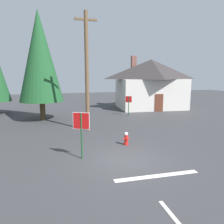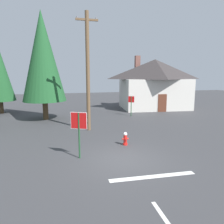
% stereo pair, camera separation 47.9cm
% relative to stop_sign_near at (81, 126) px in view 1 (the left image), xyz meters
% --- Properties ---
extents(ground_plane, '(80.00, 80.00, 0.10)m').
position_rel_stop_sign_near_xyz_m(ground_plane, '(2.11, -0.66, -1.75)').
color(ground_plane, '#38383A').
extents(lane_stop_bar, '(3.72, 0.49, 0.01)m').
position_rel_stop_sign_near_xyz_m(lane_stop_bar, '(2.69, -2.81, -1.70)').
color(lane_stop_bar, silver).
rests_on(lane_stop_bar, ground).
extents(stop_sign_near, '(0.76, 0.39, 2.36)m').
position_rel_stop_sign_near_xyz_m(stop_sign_near, '(0.00, 0.00, 0.00)').
color(stop_sign_near, '#1E4C28').
rests_on(stop_sign_near, ground).
extents(fire_hydrant, '(0.40, 0.34, 0.79)m').
position_rel_stop_sign_near_xyz_m(fire_hydrant, '(2.88, 1.38, -1.31)').
color(fire_hydrant, red).
rests_on(fire_hydrant, ground).
extents(utility_pole, '(1.60, 0.28, 8.57)m').
position_rel_stop_sign_near_xyz_m(utility_pole, '(1.34, 5.52, 2.76)').
color(utility_pole, brown).
rests_on(utility_pole, ground).
extents(stop_sign_far, '(0.57, 0.33, 2.03)m').
position_rel_stop_sign_near_xyz_m(stop_sign_far, '(6.36, 9.97, -0.27)').
color(stop_sign_far, '#1E4C28').
rests_on(stop_sign_far, ground).
extents(house, '(9.01, 6.85, 6.46)m').
position_rel_stop_sign_near_xyz_m(house, '(10.91, 14.20, 1.41)').
color(house, beige).
rests_on(house, ground).
extents(pine_tree_tall_left, '(3.91, 3.91, 9.77)m').
position_rel_stop_sign_near_xyz_m(pine_tree_tall_left, '(-1.96, 10.45, 4.05)').
color(pine_tree_tall_left, '#4C3823').
rests_on(pine_tree_tall_left, ground).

